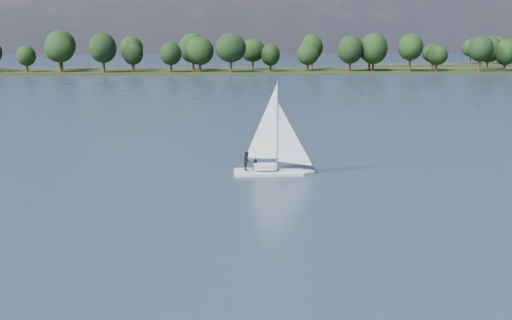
{
  "coord_description": "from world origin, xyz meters",
  "views": [
    {
      "loc": [
        -13.06,
        -16.4,
        13.56
      ],
      "look_at": [
        -11.3,
        34.6,
        2.5
      ],
      "focal_mm": 40.0,
      "sensor_mm": 36.0,
      "label": 1
    }
  ],
  "objects": [
    {
      "name": "far_shore",
      "position": [
        0.0,
        212.0,
        0.0
      ],
      "size": [
        660.0,
        40.0,
        1.5
      ],
      "primitive_type": "cube",
      "color": "black",
      "rests_on": "ground"
    },
    {
      "name": "treeline",
      "position": [
        0.5,
        208.29,
        8.17
      ],
      "size": [
        563.18,
        74.28,
        17.96
      ],
      "color": "black",
      "rests_on": "ground"
    },
    {
      "name": "sailboat",
      "position": [
        -9.8,
        39.2,
        2.73
      ],
      "size": [
        7.46,
        2.2,
        9.78
      ],
      "rotation": [
        0.0,
        0.0,
        0.02
      ],
      "color": "silver",
      "rests_on": "ground"
    },
    {
      "name": "ground",
      "position": [
        0.0,
        100.0,
        0.0
      ],
      "size": [
        700.0,
        700.0,
        0.0
      ],
      "primitive_type": "plane",
      "color": "#233342",
      "rests_on": "ground"
    }
  ]
}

